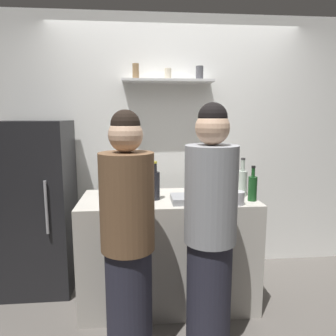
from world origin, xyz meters
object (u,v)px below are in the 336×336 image
at_px(refrigerator, 37,207).
at_px(wine_bottle_dark_glass, 155,185).
at_px(wine_bottle_pale_glass, 242,182).
at_px(wine_bottle_green_glass, 253,187).
at_px(water_bottle_plastic, 106,182).
at_px(utensil_holder, 237,198).
at_px(baking_pan, 193,199).
at_px(person_grey_hoodie, 210,235).
at_px(person_brown_jacket, 128,243).
at_px(wine_bottle_amber_glass, 221,178).

distance_m(refrigerator, wine_bottle_dark_glass, 1.17).
bearing_deg(wine_bottle_pale_glass, refrigerator, 169.60).
distance_m(wine_bottle_green_glass, water_bottle_plastic, 1.22).
bearing_deg(water_bottle_plastic, refrigerator, 161.61).
distance_m(utensil_holder, wine_bottle_pale_glass, 0.30).
distance_m(baking_pan, wine_bottle_pale_glass, 0.49).
bearing_deg(wine_bottle_pale_glass, water_bottle_plastic, 174.30).
distance_m(wine_bottle_dark_glass, wine_bottle_green_glass, 0.78).
height_order(baking_pan, wine_bottle_dark_glass, wine_bottle_dark_glass).
xyz_separation_m(wine_bottle_pale_glass, person_grey_hoodie, (-0.42, -0.64, -0.21)).
xyz_separation_m(water_bottle_plastic, person_brown_jacket, (0.21, -0.77, -0.23)).
xyz_separation_m(wine_bottle_dark_glass, wine_bottle_amber_glass, (0.60, 0.21, 0.01)).
distance_m(water_bottle_plastic, person_brown_jacket, 0.84).
distance_m(wine_bottle_dark_glass, person_grey_hoodie, 0.70).
bearing_deg(person_grey_hoodie, baking_pan, 64.71).
relative_size(baking_pan, water_bottle_plastic, 1.35).
height_order(wine_bottle_green_glass, wine_bottle_pale_glass, wine_bottle_pale_glass).
height_order(wine_bottle_amber_glass, wine_bottle_green_glass, wine_bottle_amber_glass).
bearing_deg(wine_bottle_pale_glass, wine_bottle_green_glass, -79.81).
bearing_deg(water_bottle_plastic, wine_bottle_green_glass, -13.40).
bearing_deg(person_brown_jacket, wine_bottle_pale_glass, 137.27).
bearing_deg(person_brown_jacket, refrigerator, -126.55).
relative_size(utensil_holder, wine_bottle_amber_glass, 0.62).
height_order(wine_bottle_dark_glass, wine_bottle_pale_glass, wine_bottle_pale_glass).
bearing_deg(person_brown_jacket, utensil_holder, 128.23).
bearing_deg(wine_bottle_pale_glass, utensil_holder, -116.04).
bearing_deg(wine_bottle_amber_glass, person_brown_jacket, -135.19).
relative_size(wine_bottle_amber_glass, wine_bottle_pale_glass, 1.04).
relative_size(utensil_holder, person_brown_jacket, 0.13).
bearing_deg(baking_pan, wine_bottle_amber_glass, 44.52).
relative_size(wine_bottle_amber_glass, wine_bottle_green_glass, 1.19).
relative_size(refrigerator, person_grey_hoodie, 0.93).
xyz_separation_m(utensil_holder, wine_bottle_green_glass, (0.16, 0.10, 0.06)).
xyz_separation_m(refrigerator, person_grey_hoodie, (1.39, -0.97, 0.05)).
xyz_separation_m(baking_pan, wine_bottle_amber_glass, (0.31, 0.30, 0.10)).
height_order(refrigerator, wine_bottle_pale_glass, refrigerator).
bearing_deg(utensil_holder, person_grey_hoodie, -127.76).
height_order(wine_bottle_dark_glass, wine_bottle_amber_glass, wine_bottle_amber_glass).
height_order(refrigerator, utensil_holder, refrigerator).
relative_size(wine_bottle_amber_glass, person_brown_jacket, 0.21).
bearing_deg(wine_bottle_dark_glass, water_bottle_plastic, 156.43).
xyz_separation_m(wine_bottle_dark_glass, wine_bottle_pale_glass, (0.75, 0.06, -0.00)).
height_order(baking_pan, person_brown_jacket, person_brown_jacket).
bearing_deg(person_brown_jacket, baking_pan, 147.54).
distance_m(refrigerator, person_brown_jacket, 1.31).
bearing_deg(refrigerator, baking_pan, -20.00).
bearing_deg(baking_pan, refrigerator, 160.00).
bearing_deg(wine_bottle_green_glass, person_brown_jacket, -153.40).
height_order(baking_pan, wine_bottle_amber_glass, wine_bottle_amber_glass).
height_order(utensil_holder, wine_bottle_dark_glass, wine_bottle_dark_glass).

